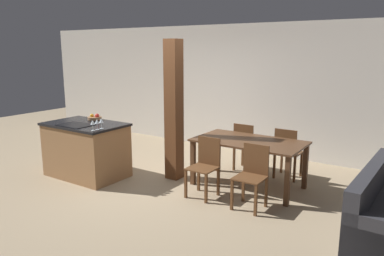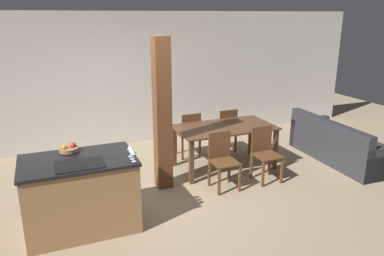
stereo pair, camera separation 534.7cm
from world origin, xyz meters
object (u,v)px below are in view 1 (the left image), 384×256
Objects in this scene: wine_glass_middle at (97,122)px; dining_chair_far_right at (287,152)px; wine_glass_far at (101,121)px; dining_chair_near_right at (252,175)px; timber_post at (174,111)px; wine_glass_near at (93,123)px; dining_table at (249,147)px; kitchen_island at (86,150)px; dining_chair_far_left at (246,146)px; fruit_bowl at (95,118)px; dining_chair_near_left at (205,165)px.

wine_glass_middle is 3.18m from dining_chair_far_right.
wine_glass_far reaches higher than dining_chair_far_right.
timber_post reaches higher than dining_chair_near_right.
dining_chair_near_right is at bearing 17.58° from wine_glass_near.
dining_chair_near_right is at bearing -61.30° from dining_table.
kitchen_island is 8.26× the size of wine_glass_far.
wine_glass_far is 1.19m from timber_post.
dining_chair_far_right is (0.77, 0.00, 0.00)m from dining_chair_far_left.
timber_post reaches higher than wine_glass_near.
wine_glass_near is at bearing 42.57° from dining_chair_far_right.
dining_chair_far_left and dining_chair_far_right have the same top height.
kitchen_island is 3.45m from dining_chair_far_right.
wine_glass_near is (0.61, -0.36, 0.60)m from kitchen_island.
dining_chair_near_right is at bearing 1.68° from fruit_bowl.
fruit_bowl is 0.84m from wine_glass_far.
timber_post is (-1.62, -1.03, 0.70)m from dining_chair_far_right.
kitchen_island is at bearing -76.14° from fruit_bowl.
dining_chair_near_left is 1.00× the size of dining_chair_near_right.
dining_chair_near_right is (2.34, 0.74, -0.61)m from wine_glass_near.
wine_glass_near is at bearing -162.42° from dining_chair_near_right.
dining_chair_near_left is at bearing 22.60° from wine_glass_middle.
kitchen_island is at bearing -157.16° from dining_table.
dining_chair_far_left is (2.18, 1.79, -0.00)m from kitchen_island.
dining_chair_near_left is at bearing -24.08° from timber_post.
dining_chair_near_left and dining_chair_far_left have the same top height.
wine_glass_middle is at bearing 41.38° from dining_chair_far_right.
dining_chair_far_left is (-0.77, 1.41, 0.00)m from dining_chair_near_right.
wine_glass_near and wine_glass_middle have the same top height.
fruit_bowl is 0.28× the size of dining_chair_far_left.
kitchen_island is 8.26× the size of wine_glass_near.
wine_glass_middle is 1.81m from dining_chair_near_left.
wine_glass_near is at bearing -30.66° from kitchen_island.
fruit_bowl is 0.14× the size of dining_table.
kitchen_island is 1.57× the size of dining_chair_near_right.
dining_chair_near_right is (3.03, 0.09, -0.51)m from fruit_bowl.
fruit_bowl is at bearing 136.39° from wine_glass_near.
dining_table is 1.94× the size of dining_chair_far_right.
dining_chair_far_left is at bearing 53.87° from wine_glass_near.
fruit_bowl is 3.07m from dining_chair_near_right.
wine_glass_far is 2.59m from dining_chair_far_left.
dining_chair_far_left is 1.51m from timber_post.
wine_glass_near is 2.53m from dining_chair_near_right.
wine_glass_far is (0.69, -0.48, 0.09)m from fruit_bowl.
timber_post is at bearing 166.84° from dining_chair_near_right.
dining_chair_far_right is at bearing 40.14° from wine_glass_far.
dining_table is 0.73× the size of timber_post.
timber_post is at bearing 52.57° from wine_glass_far.
fruit_bowl is (-0.07, 0.29, 0.51)m from kitchen_island.
dining_chair_near_left is (1.57, 0.65, -0.61)m from wine_glass_middle.
kitchen_island is 2.98m from dining_chair_near_right.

